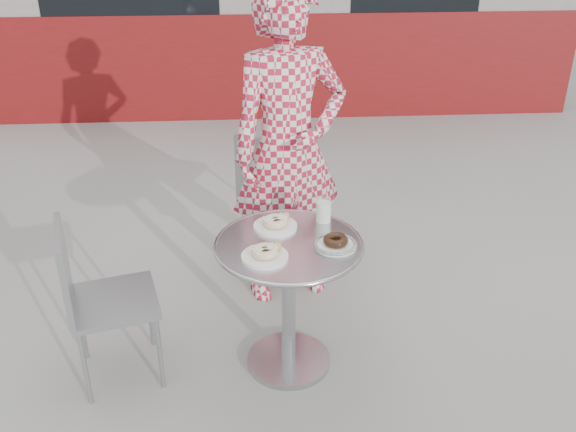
{
  "coord_description": "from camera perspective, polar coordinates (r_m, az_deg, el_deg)",
  "views": [
    {
      "loc": [
        -0.17,
        -2.45,
        2.08
      ],
      "look_at": [
        -0.01,
        0.1,
        0.74
      ],
      "focal_mm": 40.0,
      "sensor_mm": 36.0,
      "label": 1
    }
  ],
  "objects": [
    {
      "name": "chair_far",
      "position": [
        3.88,
        -0.69,
        -0.35
      ],
      "size": [
        0.53,
        0.53,
        0.85
      ],
      "rotation": [
        0.0,
        0.0,
        2.75
      ],
      "color": "#9A9CA1",
      "rests_on": "ground"
    },
    {
      "name": "plate_far",
      "position": [
        2.93,
        -1.09,
        -0.64
      ],
      "size": [
        0.2,
        0.2,
        0.05
      ],
      "rotation": [
        0.0,
        0.0,
        0.38
      ],
      "color": "white",
      "rests_on": "bistro_table"
    },
    {
      "name": "chair_left",
      "position": [
        3.1,
        -15.09,
        -9.82
      ],
      "size": [
        0.47,
        0.47,
        0.8
      ],
      "rotation": [
        0.0,
        0.0,
        1.83
      ],
      "color": "#9A9CA1",
      "rests_on": "ground"
    },
    {
      "name": "ground",
      "position": [
        3.22,
        0.23,
        -12.6
      ],
      "size": [
        60.0,
        60.0,
        0.0
      ],
      "primitive_type": "plane",
      "color": "#A7A49F",
      "rests_on": "ground"
    },
    {
      "name": "milk_cup",
      "position": [
        2.98,
        3.18,
        0.47
      ],
      "size": [
        0.07,
        0.07,
        0.12
      ],
      "rotation": [
        0.0,
        0.0,
        -0.19
      ],
      "color": "white",
      "rests_on": "bistro_table"
    },
    {
      "name": "plate_near",
      "position": [
        2.7,
        -2.02,
        -3.34
      ],
      "size": [
        0.2,
        0.2,
        0.05
      ],
      "rotation": [
        0.0,
        0.0,
        0.25
      ],
      "color": "white",
      "rests_on": "bistro_table"
    },
    {
      "name": "bistro_table",
      "position": [
        2.9,
        0.07,
        -5.21
      ],
      "size": [
        0.67,
        0.67,
        0.67
      ],
      "rotation": [
        0.0,
        0.0,
        -0.02
      ],
      "color": "silver",
      "rests_on": "ground"
    },
    {
      "name": "seated_person",
      "position": [
        3.33,
        0.05,
        5.97
      ],
      "size": [
        0.71,
        0.57,
        1.71
      ],
      "primitive_type": "imported",
      "rotation": [
        0.0,
        0.0,
        0.3
      ],
      "color": "#AB1A33",
      "rests_on": "ground"
    },
    {
      "name": "plate_checker",
      "position": [
        2.79,
        4.24,
        -2.43
      ],
      "size": [
        0.19,
        0.19,
        0.05
      ],
      "rotation": [
        0.0,
        0.0,
        -0.16
      ],
      "color": "white",
      "rests_on": "bistro_table"
    }
  ]
}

